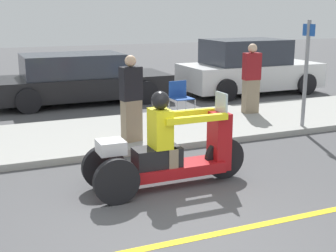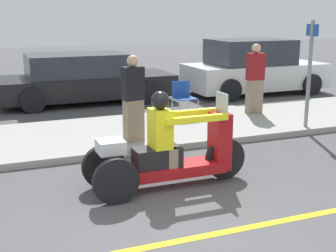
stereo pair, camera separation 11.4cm
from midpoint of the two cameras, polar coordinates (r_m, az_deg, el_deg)
name	(u,v)px [view 1 (the left image)]	position (r m, az deg, el deg)	size (l,w,h in m)	color
ground_plane	(186,240)	(5.39, 1.60, -13.75)	(60.00, 60.00, 0.00)	#4C4C4F
lane_stripe	(222,233)	(5.58, 6.00, -12.80)	(24.00, 0.12, 0.01)	gold
sidewalk_strip	(88,136)	(9.48, -10.06, -1.25)	(28.00, 2.80, 0.12)	#9E9E99
motorcycle_trike	(168,153)	(6.73, -0.52, -3.36)	(2.44, 0.74, 1.42)	black
spectator_end_of_line	(251,80)	(11.25, 9.83, 5.56)	(0.41, 0.27, 1.64)	gray
spectator_near_curb	(131,100)	(8.66, -4.88, 3.14)	(0.41, 0.28, 1.60)	gray
folding_chair_curbside	(180,95)	(10.68, 1.16, 3.77)	(0.48, 0.48, 0.82)	#A5A8AD
parked_car_lot_left	(79,79)	(13.24, -11.08, 5.60)	(4.82, 2.09, 1.36)	black
parked_car_lot_center	(249,68)	(14.75, 9.58, 6.97)	(4.31, 2.11, 1.65)	silver
street_sign	(306,69)	(10.12, 16.17, 6.64)	(0.08, 0.36, 2.20)	gray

